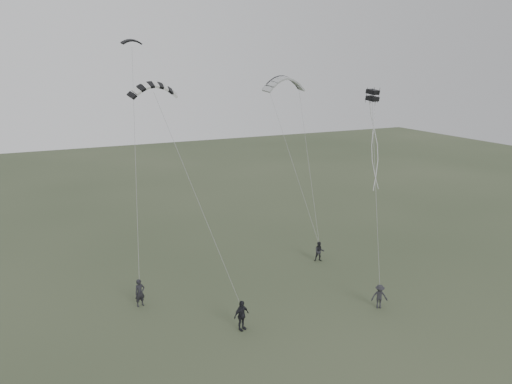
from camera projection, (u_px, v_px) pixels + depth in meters
name	position (u px, v px, depth m)	size (l,w,h in m)	color
ground	(279.00, 312.00, 30.86)	(140.00, 140.00, 0.00)	#37442B
flyer_left	(140.00, 293.00, 31.44)	(0.65, 0.43, 1.79)	black
flyer_right	(319.00, 252.00, 38.64)	(0.76, 0.60, 1.57)	#222327
flyer_center	(241.00, 315.00, 28.61)	(1.06, 0.44, 1.81)	black
flyer_far	(379.00, 296.00, 31.20)	(1.01, 0.58, 1.57)	#26262A
kite_dark_small	(132.00, 40.00, 34.68)	(1.43, 0.43, 0.49)	black
kite_pale_large	(285.00, 78.00, 43.08)	(4.19, 0.94, 1.70)	#A0A2A5
kite_striped	(153.00, 85.00, 29.74)	(2.93, 0.73, 1.16)	black
kite_box	(373.00, 95.00, 33.51)	(0.68, 0.68, 0.73)	black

